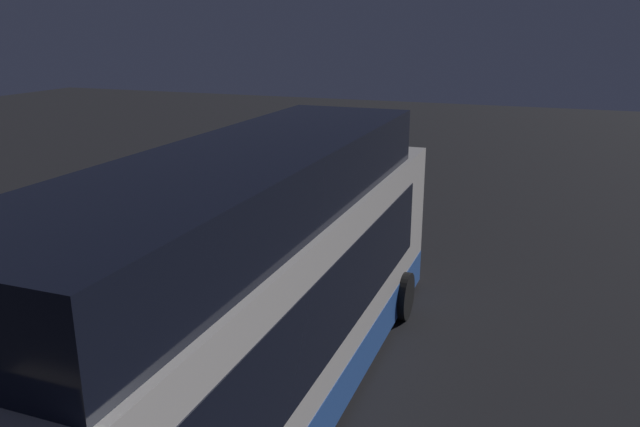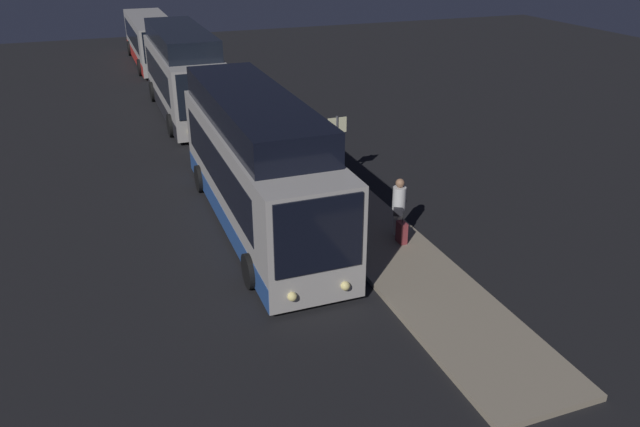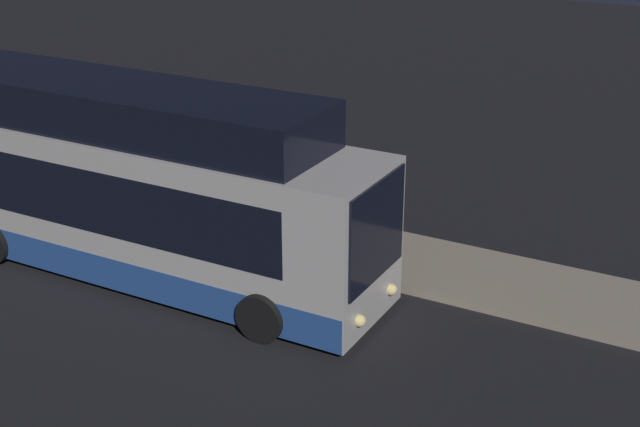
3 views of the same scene
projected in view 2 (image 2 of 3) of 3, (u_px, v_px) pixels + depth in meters
ground at (269, 229)px, 19.82m from camera, size 80.00×80.00×0.00m
platform at (353, 213)px, 20.72m from camera, size 20.00×2.61×0.16m
bus_lead at (257, 168)px, 19.51m from camera, size 11.00×2.84×4.17m
bus_second at (184, 76)px, 31.13m from camera, size 10.44×2.89×4.19m
bus_third at (152, 41)px, 42.81m from camera, size 11.20×2.86×3.04m
passenger_boarding at (341, 188)px, 20.28m from camera, size 0.61×0.62×1.61m
passenger_waiting at (399, 205)px, 18.76m from camera, size 0.66×0.58×1.82m
suitcase at (402, 232)px, 18.54m from camera, size 0.38×0.22×0.90m
sign_post at (337, 140)px, 22.36m from camera, size 0.10×0.71×2.50m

